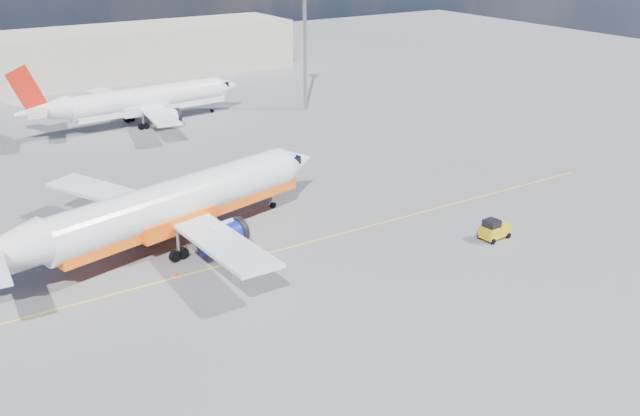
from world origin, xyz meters
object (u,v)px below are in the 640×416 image
traffic_cone (176,273)px  second_jet (141,101)px  main_jet (167,207)px  gse_tug (494,229)px

traffic_cone → second_jet: bearing=73.4°
main_jet → gse_tug: 26.14m
main_jet → second_jet: (10.79, 36.53, -0.39)m
main_jet → gse_tug: size_ratio=13.21×
main_jet → traffic_cone: 6.10m
main_jet → second_jet: bearing=58.9°
main_jet → traffic_cone: main_jet is taller
second_jet → gse_tug: second_jet is taller
gse_tug → traffic_cone: size_ratio=4.08×
main_jet → gse_tug: main_jet is taller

